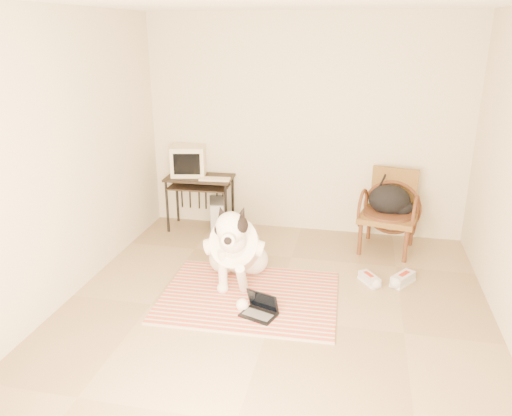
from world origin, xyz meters
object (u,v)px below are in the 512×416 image
(dog, at_px, (236,248))
(laptop, at_px, (260,309))
(crt_monitor, at_px, (189,160))
(rattan_chair, at_px, (389,211))
(backpack, at_px, (391,201))
(computer_desk, at_px, (200,184))
(pc_tower, at_px, (217,214))

(dog, xyz_separation_m, laptop, (0.38, -0.61, -0.31))
(crt_monitor, relative_size, rattan_chair, 0.53)
(crt_monitor, height_order, backpack, crt_monitor)
(dog, height_order, computer_desk, dog)
(dog, bearing_deg, computer_desk, 121.35)
(dog, relative_size, pc_tower, 2.84)
(crt_monitor, bearing_deg, pc_tower, -8.37)
(computer_desk, bearing_deg, dog, -58.65)
(computer_desk, xyz_separation_m, pc_tower, (0.21, 0.03, -0.41))
(rattan_chair, relative_size, backpack, 1.83)
(dog, relative_size, crt_monitor, 2.62)
(dog, height_order, laptop, dog)
(computer_desk, bearing_deg, laptop, -58.59)
(laptop, xyz_separation_m, computer_desk, (-1.20, 1.96, 0.53))
(rattan_chair, height_order, backpack, rattan_chair)
(backpack, bearing_deg, rattan_chair, -168.94)
(crt_monitor, height_order, rattan_chair, crt_monitor)
(dog, relative_size, laptop, 3.52)
(pc_tower, distance_m, backpack, 2.22)
(computer_desk, bearing_deg, backpack, -3.49)
(dog, relative_size, rattan_chair, 1.37)
(computer_desk, relative_size, rattan_chair, 0.91)
(laptop, xyz_separation_m, rattan_chair, (1.18, 1.81, 0.40))
(laptop, distance_m, crt_monitor, 2.59)
(pc_tower, xyz_separation_m, rattan_chair, (2.17, -0.18, 0.28))
(crt_monitor, xyz_separation_m, rattan_chair, (2.54, -0.24, -0.42))
(backpack, bearing_deg, pc_tower, 175.34)
(pc_tower, height_order, rattan_chair, rattan_chair)
(laptop, bearing_deg, computer_desk, 121.41)
(crt_monitor, relative_size, pc_tower, 1.09)
(laptop, bearing_deg, pc_tower, 116.30)
(computer_desk, bearing_deg, crt_monitor, 151.77)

